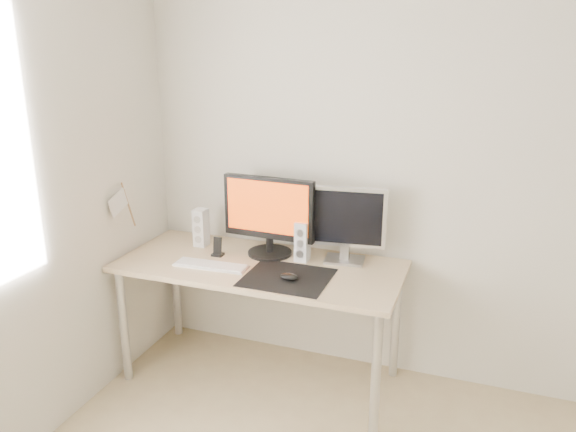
# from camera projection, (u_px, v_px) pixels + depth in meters

# --- Properties ---
(wall_back) EXTENTS (3.50, 0.00, 3.50)m
(wall_back) POSITION_uv_depth(u_px,v_px,m) (443.00, 173.00, 3.04)
(wall_back) COLOR silver
(wall_back) RESTS_ON ground
(mousepad) EXTENTS (0.45, 0.40, 0.00)m
(mousepad) POSITION_uv_depth(u_px,v_px,m) (287.00, 277.00, 2.97)
(mousepad) COLOR black
(mousepad) RESTS_ON desk
(mouse) EXTENTS (0.10, 0.06, 0.04)m
(mouse) POSITION_uv_depth(u_px,v_px,m) (289.00, 277.00, 2.94)
(mouse) COLOR black
(mouse) RESTS_ON mousepad
(desk) EXTENTS (1.60, 0.70, 0.73)m
(desk) POSITION_uv_depth(u_px,v_px,m) (260.00, 276.00, 3.19)
(desk) COLOR #D1B587
(desk) RESTS_ON ground
(main_monitor) EXTENTS (0.55, 0.27, 0.47)m
(main_monitor) POSITION_uv_depth(u_px,v_px,m) (269.00, 213.00, 3.22)
(main_monitor) COLOR black
(main_monitor) RESTS_ON desk
(second_monitor) EXTENTS (0.45, 0.18, 0.43)m
(second_monitor) POSITION_uv_depth(u_px,v_px,m) (346.00, 221.00, 3.13)
(second_monitor) COLOR #AFAEB1
(second_monitor) RESTS_ON desk
(speaker_left) EXTENTS (0.07, 0.09, 0.23)m
(speaker_left) POSITION_uv_depth(u_px,v_px,m) (201.00, 228.00, 3.41)
(speaker_left) COLOR white
(speaker_left) RESTS_ON desk
(speaker_right) EXTENTS (0.07, 0.09, 0.23)m
(speaker_right) POSITION_uv_depth(u_px,v_px,m) (302.00, 241.00, 3.18)
(speaker_right) COLOR white
(speaker_right) RESTS_ON desk
(keyboard) EXTENTS (0.42, 0.14, 0.02)m
(keyboard) POSITION_uv_depth(u_px,v_px,m) (211.00, 265.00, 3.12)
(keyboard) COLOR silver
(keyboard) RESTS_ON desk
(phone_dock) EXTENTS (0.06, 0.05, 0.11)m
(phone_dock) POSITION_uv_depth(u_px,v_px,m) (218.00, 250.00, 3.27)
(phone_dock) COLOR black
(phone_dock) RESTS_ON desk
(pennant) EXTENTS (0.01, 0.23, 0.29)m
(pennant) POSITION_uv_depth(u_px,v_px,m) (122.00, 203.00, 3.20)
(pennant) COLOR #A57F54
(pennant) RESTS_ON wall_left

